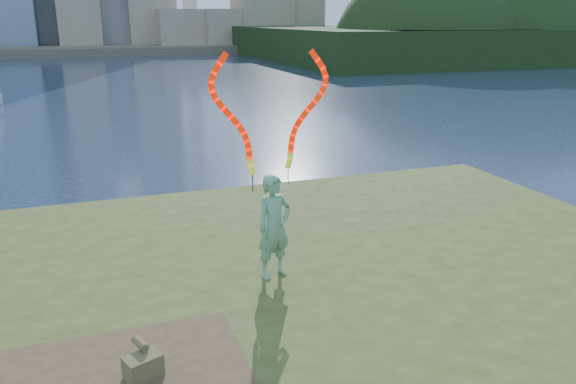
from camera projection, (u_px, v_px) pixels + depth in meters
name	position (u px, v px, depth m)	size (l,w,h in m)	color
ground	(234.00, 303.00, 10.70)	(320.00, 320.00, 0.00)	#17233B
grassy_knoll	(271.00, 352.00, 8.54)	(20.00, 18.00, 0.80)	#354418
far_shore	(94.00, 46.00, 95.89)	(320.00, 40.00, 1.20)	#4F493A
wooded_hill	(520.00, 53.00, 83.78)	(78.00, 50.00, 63.00)	black
woman_with_ribbons	(273.00, 201.00, 9.64)	(2.06, 0.76, 4.21)	#166B33
canvas_bag	(143.00, 365.00, 7.13)	(0.53, 0.59, 0.43)	brown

